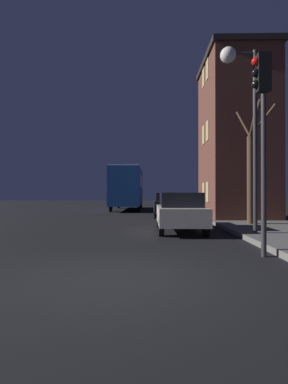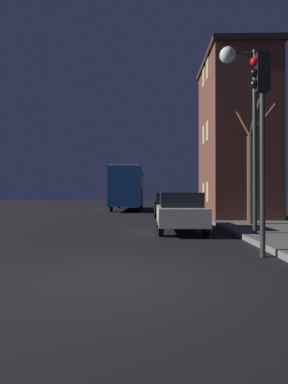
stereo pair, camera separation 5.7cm
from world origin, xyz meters
TOP-DOWN VIEW (x-y plane):
  - ground_plane at (0.00, 0.00)m, footprint 120.00×120.00m
  - brick_building at (5.47, 12.03)m, footprint 3.65×5.38m
  - streetlamp at (3.60, 4.84)m, footprint 1.24×0.53m
  - traffic_light at (3.22, 1.83)m, footprint 0.43×0.24m
  - bare_tree at (4.96, 7.81)m, footprint 1.24×1.87m
  - bus at (-1.48, 22.01)m, footprint 2.50×9.34m
  - car_near_lane at (1.73, 6.40)m, footprint 1.72×3.99m
  - car_mid_lane at (1.73, 13.84)m, footprint 1.83×3.96m

SIDE VIEW (x-z plane):
  - ground_plane at x=0.00m, z-range 0.00..0.00m
  - car_near_lane at x=1.73m, z-range 0.04..1.56m
  - car_mid_lane at x=1.73m, z-range 0.03..1.56m
  - bus at x=-1.48m, z-range 0.35..4.10m
  - bare_tree at x=4.96m, z-range 0.14..5.23m
  - traffic_light at x=3.22m, z-range 1.02..5.80m
  - brick_building at x=5.47m, z-range 0.19..9.31m
  - streetlamp at x=3.60m, z-range 1.77..8.03m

